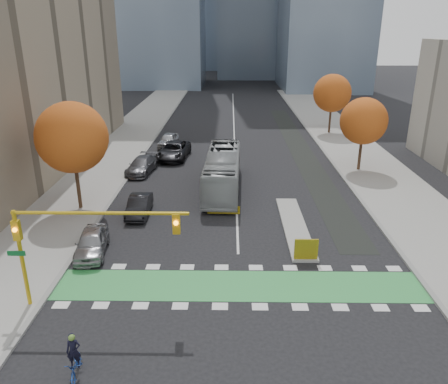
{
  "coord_description": "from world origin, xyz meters",
  "views": [
    {
      "loc": [
        -0.54,
        -18.8,
        13.07
      ],
      "look_at": [
        -0.92,
        7.9,
        3.0
      ],
      "focal_mm": 35.0,
      "sensor_mm": 36.0,
      "label": 1
    }
  ],
  "objects_px": {
    "tree_west": "(72,138)",
    "tree_east_far": "(332,93)",
    "hazard_board": "(306,249)",
    "cyclist": "(75,362)",
    "parked_car_a": "(92,242)",
    "traffic_signal_west": "(72,234)",
    "bus": "(223,171)",
    "parked_car_b": "(139,206)",
    "parked_car_e": "(168,140)",
    "tree_east_near": "(364,121)",
    "parked_car_c": "(142,165)",
    "parked_car_d": "(174,151)"
  },
  "relations": [
    {
      "from": "tree_east_far",
      "to": "traffic_signal_west",
      "type": "height_order",
      "value": "tree_east_far"
    },
    {
      "from": "parked_car_c",
      "to": "cyclist",
      "type": "bearing_deg",
      "value": -76.85
    },
    {
      "from": "traffic_signal_west",
      "to": "parked_car_b",
      "type": "bearing_deg",
      "value": 86.72
    },
    {
      "from": "parked_car_c",
      "to": "hazard_board",
      "type": "bearing_deg",
      "value": -44.34
    },
    {
      "from": "hazard_board",
      "to": "parked_car_e",
      "type": "xyz_separation_m",
      "value": [
        -11.76,
        26.82,
        -0.04
      ]
    },
    {
      "from": "tree_west",
      "to": "bus",
      "type": "xyz_separation_m",
      "value": [
        10.84,
        4.56,
        -3.98
      ]
    },
    {
      "from": "hazard_board",
      "to": "cyclist",
      "type": "distance_m",
      "value": 14.13
    },
    {
      "from": "parked_car_b",
      "to": "parked_car_e",
      "type": "xyz_separation_m",
      "value": [
        -0.49,
        19.98,
        0.06
      ]
    },
    {
      "from": "bus",
      "to": "tree_west",
      "type": "bearing_deg",
      "value": -155.36
    },
    {
      "from": "bus",
      "to": "parked_car_d",
      "type": "height_order",
      "value": "bus"
    },
    {
      "from": "cyclist",
      "to": "parked_car_b",
      "type": "distance_m",
      "value": 16.15
    },
    {
      "from": "traffic_signal_west",
      "to": "parked_car_d",
      "type": "height_order",
      "value": "traffic_signal_west"
    },
    {
      "from": "traffic_signal_west",
      "to": "cyclist",
      "type": "xyz_separation_m",
      "value": [
        1.3,
        -4.59,
        -3.38
      ]
    },
    {
      "from": "tree_east_near",
      "to": "traffic_signal_west",
      "type": "distance_m",
      "value": 30.08
    },
    {
      "from": "tree_west",
      "to": "parked_car_e",
      "type": "height_order",
      "value": "tree_west"
    },
    {
      "from": "cyclist",
      "to": "parked_car_e",
      "type": "distance_m",
      "value": 36.14
    },
    {
      "from": "parked_car_d",
      "to": "parked_car_b",
      "type": "bearing_deg",
      "value": -87.94
    },
    {
      "from": "parked_car_b",
      "to": "cyclist",
      "type": "bearing_deg",
      "value": -88.78
    },
    {
      "from": "tree_east_far",
      "to": "traffic_signal_west",
      "type": "distance_m",
      "value": 43.61
    },
    {
      "from": "tree_east_far",
      "to": "cyclist",
      "type": "relative_size",
      "value": 3.87
    },
    {
      "from": "hazard_board",
      "to": "parked_car_a",
      "type": "xyz_separation_m",
      "value": [
        -13.0,
        0.8,
        -0.06
      ]
    },
    {
      "from": "cyclist",
      "to": "parked_car_d",
      "type": "relative_size",
      "value": 0.32
    },
    {
      "from": "tree_east_near",
      "to": "parked_car_e",
      "type": "xyz_separation_m",
      "value": [
        -19.76,
        9.02,
        -4.1
      ]
    },
    {
      "from": "tree_east_far",
      "to": "cyclist",
      "type": "bearing_deg",
      "value": -113.94
    },
    {
      "from": "tree_east_far",
      "to": "traffic_signal_west",
      "type": "bearing_deg",
      "value": -117.95
    },
    {
      "from": "tree_west",
      "to": "bus",
      "type": "height_order",
      "value": "tree_west"
    },
    {
      "from": "parked_car_b",
      "to": "parked_car_e",
      "type": "bearing_deg",
      "value": 90.38
    },
    {
      "from": "tree_west",
      "to": "cyclist",
      "type": "distance_m",
      "value": 18.59
    },
    {
      "from": "parked_car_a",
      "to": "traffic_signal_west",
      "type": "bearing_deg",
      "value": -86.48
    },
    {
      "from": "parked_car_e",
      "to": "tree_east_near",
      "type": "bearing_deg",
      "value": -17.36
    },
    {
      "from": "tree_east_near",
      "to": "traffic_signal_west",
      "type": "xyz_separation_m",
      "value": [
        -19.93,
        -22.51,
        -0.83
      ]
    },
    {
      "from": "tree_east_near",
      "to": "parked_car_d",
      "type": "xyz_separation_m",
      "value": [
        -18.5,
        4.02,
        -4.01
      ]
    },
    {
      "from": "hazard_board",
      "to": "tree_west",
      "type": "xyz_separation_m",
      "value": [
        -16.0,
        7.8,
        4.82
      ]
    },
    {
      "from": "hazard_board",
      "to": "tree_west",
      "type": "relative_size",
      "value": 0.17
    },
    {
      "from": "tree_east_far",
      "to": "parked_car_e",
      "type": "bearing_deg",
      "value": -161.0
    },
    {
      "from": "cyclist",
      "to": "parked_car_c",
      "type": "xyz_separation_m",
      "value": [
        -2.37,
        26.12,
        0.08
      ]
    },
    {
      "from": "tree_east_near",
      "to": "parked_car_c",
      "type": "distance_m",
      "value": 21.42
    },
    {
      "from": "traffic_signal_west",
      "to": "parked_car_a",
      "type": "xyz_separation_m",
      "value": [
        -1.07,
        5.51,
        -3.29
      ]
    },
    {
      "from": "tree_east_near",
      "to": "parked_car_b",
      "type": "xyz_separation_m",
      "value": [
        -19.27,
        -10.96,
        -4.16
      ]
    },
    {
      "from": "tree_east_far",
      "to": "parked_car_d",
      "type": "bearing_deg",
      "value": -147.78
    },
    {
      "from": "tree_west",
      "to": "tree_east_far",
      "type": "relative_size",
      "value": 1.08
    },
    {
      "from": "traffic_signal_west",
      "to": "parked_car_d",
      "type": "relative_size",
      "value": 1.38
    },
    {
      "from": "tree_east_far",
      "to": "tree_west",
      "type": "bearing_deg",
      "value": -133.3
    },
    {
      "from": "hazard_board",
      "to": "tree_east_near",
      "type": "height_order",
      "value": "tree_east_near"
    },
    {
      "from": "parked_car_d",
      "to": "bus",
      "type": "bearing_deg",
      "value": -55.59
    },
    {
      "from": "tree_west",
      "to": "parked_car_c",
      "type": "distance_m",
      "value": 10.69
    },
    {
      "from": "hazard_board",
      "to": "parked_car_b",
      "type": "bearing_deg",
      "value": 148.74
    },
    {
      "from": "parked_car_b",
      "to": "tree_east_far",
      "type": "bearing_deg",
      "value": 52.72
    },
    {
      "from": "tree_east_far",
      "to": "parked_car_a",
      "type": "height_order",
      "value": "tree_east_far"
    },
    {
      "from": "cyclist",
      "to": "parked_car_c",
      "type": "relative_size",
      "value": 0.39
    }
  ]
}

